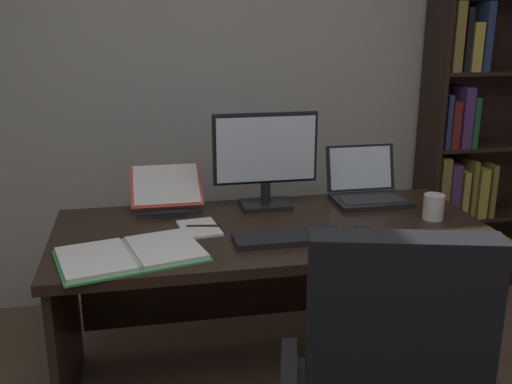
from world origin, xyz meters
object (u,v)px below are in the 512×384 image
object	(u,v)px
desk	(267,262)
reading_stand_with_book	(167,189)
bookshelf	(482,111)
computer_mouse	(363,231)
keyboard	(288,238)
coffee_mug	(434,207)
monitor	(265,160)
notepad	(199,228)
laptop	(367,189)
open_binder	(131,254)
pen	(204,226)

from	to	relation	value
desk	reading_stand_with_book	xyz separation A→B (m)	(-0.41, 0.26, 0.28)
bookshelf	computer_mouse	size ratio (longest dim) A/B	20.14
computer_mouse	reading_stand_with_book	xyz separation A→B (m)	(-0.73, 0.50, 0.07)
keyboard	computer_mouse	bearing A→B (deg)	0.00
bookshelf	keyboard	xyz separation A→B (m)	(-1.36, -0.96, -0.29)
computer_mouse	coffee_mug	distance (m)	0.39
bookshelf	monitor	size ratio (longest dim) A/B	4.48
reading_stand_with_book	notepad	world-z (taller)	reading_stand_with_book
monitor	laptop	distance (m)	0.51
open_binder	notepad	size ratio (longest dim) A/B	2.71
pen	monitor	bearing A→B (deg)	38.02
desk	notepad	size ratio (longest dim) A/B	8.36
keyboard	notepad	distance (m)	0.38
desk	reading_stand_with_book	bearing A→B (deg)	147.79
laptop	notepad	distance (m)	0.84
reading_stand_with_book	open_binder	distance (m)	0.57
desk	keyboard	size ratio (longest dim) A/B	4.18
laptop	reading_stand_with_book	world-z (taller)	laptop
notepad	reading_stand_with_book	bearing A→B (deg)	110.01
keyboard	computer_mouse	world-z (taller)	computer_mouse
monitor	keyboard	size ratio (longest dim) A/B	1.11
reading_stand_with_book	pen	size ratio (longest dim) A/B	2.25
keyboard	desk	bearing A→B (deg)	96.77
computer_mouse	pen	size ratio (longest dim) A/B	0.74
computer_mouse	reading_stand_with_book	bearing A→B (deg)	145.87
desk	monitor	world-z (taller)	monitor
notepad	coffee_mug	world-z (taller)	coffee_mug
monitor	pen	size ratio (longest dim) A/B	3.34
desk	notepad	bearing A→B (deg)	-170.32
reading_stand_with_book	keyboard	bearing A→B (deg)	-48.88
computer_mouse	pen	distance (m)	0.63
bookshelf	laptop	world-z (taller)	bookshelf
bookshelf	monitor	distance (m)	1.46
laptop	pen	world-z (taller)	laptop
bookshelf	pen	bearing A→B (deg)	-155.12
bookshelf	open_binder	bearing A→B (deg)	-152.55
monitor	keyboard	distance (m)	0.47
keyboard	pen	xyz separation A→B (m)	(-0.30, 0.19, 0.00)
laptop	reading_stand_with_book	bearing A→B (deg)	175.98
open_binder	coffee_mug	distance (m)	1.27
desk	notepad	xyz separation A→B (m)	(-0.29, -0.05, 0.20)
computer_mouse	notepad	bearing A→B (deg)	162.89
desk	bookshelf	size ratio (longest dim) A/B	0.84
monitor	pen	world-z (taller)	monitor
computer_mouse	pen	world-z (taller)	computer_mouse
bookshelf	reading_stand_with_book	world-z (taller)	bookshelf
reading_stand_with_book	monitor	bearing A→B (deg)	-9.01
keyboard	open_binder	bearing A→B (deg)	-175.17
reading_stand_with_book	pen	distance (m)	0.34
keyboard	pen	world-z (taller)	keyboard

